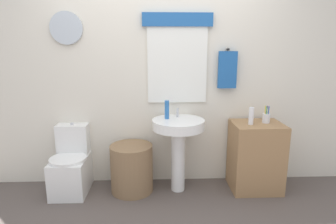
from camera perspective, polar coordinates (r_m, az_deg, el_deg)
The scene contains 9 objects.
back_wall at distance 3.19m, azimuth -1.65°, elevation 8.46°, with size 4.40×0.18×2.60m.
toilet at distance 3.32m, azimuth -18.87°, elevation -10.32°, with size 0.38×0.51×0.74m.
laundry_hamper at distance 3.17m, azimuth -7.31°, elevation -11.17°, with size 0.46×0.46×0.53m, color #846647.
pedestal_sink at distance 3.04m, azimuth 2.08°, elevation -4.97°, with size 0.56×0.56×0.81m.
faucet at distance 3.09m, azimuth 1.95°, elevation -0.11°, with size 0.03×0.03×0.10m, color silver.
wooden_cabinet at distance 3.30m, azimuth 17.22°, elevation -8.54°, with size 0.53×0.44×0.76m, color #9E754C.
soap_bottle at distance 3.01m, azimuth -0.23°, elevation 0.47°, with size 0.05×0.05×0.20m, color #2D6BB7.
lotion_bottle at distance 3.09m, azimuth 16.42°, elevation -0.77°, with size 0.05×0.05×0.18m, color white.
toothbrush_cup at distance 3.22m, azimuth 19.18°, elevation -1.12°, with size 0.08×0.08×0.19m.
Camera 1 is at (-0.03, -2.04, 1.56)m, focal length 30.24 mm.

